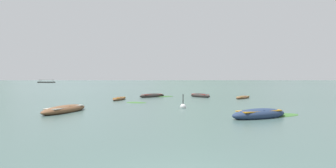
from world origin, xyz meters
TOP-DOWN VIEW (x-y plane):
  - ground_plane at (0.00, 1500.00)m, footprint 6000.00×6000.00m
  - mountain_1 at (-588.67, 2246.73)m, footprint 1845.54×1845.54m
  - mountain_2 at (392.02, 2282.00)m, footprint 1480.07×1480.07m
  - mountain_3 at (1248.06, 2213.47)m, footprint 601.05×601.05m
  - rowboat_2 at (9.16, 25.13)m, footprint 2.70×2.98m
  - rowboat_3 at (5.19, 9.89)m, footprint 3.79×2.49m
  - rowboat_4 at (-6.44, 12.99)m, footprint 2.41×4.41m
  - rowboat_6 at (-4.38, 23.48)m, footprint 1.45×3.33m
  - rowboat_8 at (-1.05, 27.98)m, footprint 3.47×3.10m
  - rowboat_9 at (4.75, 27.85)m, footprint 2.62×3.43m
  - ferry_0 at (-75.77, 182.33)m, footprint 10.95×4.38m
  - mooring_buoy at (1.48, 15.20)m, footprint 0.45×0.45m
  - weed_patch_0 at (0.52, 28.95)m, footprint 2.97×3.20m
  - weed_patch_1 at (6.58, 10.88)m, footprint 3.60×2.61m
  - weed_patch_3 at (-2.37, 20.09)m, footprint 2.23×1.74m

SIDE VIEW (x-z plane):
  - ground_plane at x=0.00m, z-range 0.00..0.00m
  - weed_patch_0 at x=0.52m, z-range -0.07..0.07m
  - weed_patch_1 at x=6.58m, z-range -0.07..0.07m
  - weed_patch_3 at x=-2.37m, z-range -0.07..0.07m
  - mooring_buoy at x=1.48m, z-range -0.48..0.69m
  - rowboat_2 at x=9.16m, z-range -0.07..0.32m
  - rowboat_6 at x=-4.38m, z-range -0.07..0.33m
  - rowboat_8 at x=-1.05m, z-range -0.10..0.45m
  - rowboat_4 at x=-6.44m, z-range -0.10..0.46m
  - rowboat_9 at x=4.75m, z-range -0.11..0.46m
  - rowboat_3 at x=5.19m, z-range -0.12..0.53m
  - ferry_0 at x=-75.77m, z-range -0.82..1.71m
  - mountain_3 at x=1248.06m, z-range 0.00..192.07m
  - mountain_1 at x=-588.67m, z-range 0.00..447.29m
  - mountain_2 at x=392.02m, z-range 0.00..576.84m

